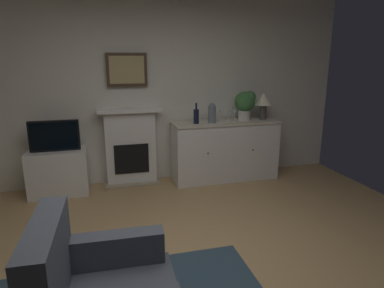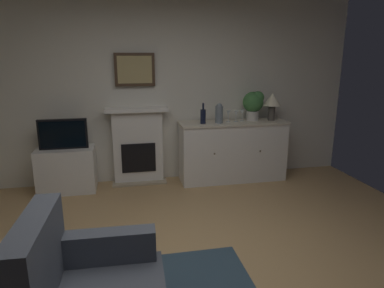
{
  "view_description": "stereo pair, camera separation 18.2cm",
  "coord_description": "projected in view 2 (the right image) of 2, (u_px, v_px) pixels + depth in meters",
  "views": [
    {
      "loc": [
        -0.67,
        -2.32,
        1.79
      ],
      "look_at": [
        0.12,
        0.65,
        1.0
      ],
      "focal_mm": 31.74,
      "sensor_mm": 36.0,
      "label": 1
    },
    {
      "loc": [
        -0.5,
        -2.36,
        1.79
      ],
      "look_at": [
        0.12,
        0.65,
        1.0
      ],
      "focal_mm": 31.74,
      "sensor_mm": 36.0,
      "label": 2
    }
  ],
  "objects": [
    {
      "name": "wine_glass_left",
      "position": [
        228.0,
        114.0,
        4.86
      ],
      "size": [
        0.07,
        0.07,
        0.16
      ],
      "color": "silver",
      "rests_on": "sideboard_cabinet"
    },
    {
      "name": "table_lamp",
      "position": [
        272.0,
        101.0,
        4.94
      ],
      "size": [
        0.26,
        0.26,
        0.4
      ],
      "color": "#4C4742",
      "rests_on": "sideboard_cabinet"
    },
    {
      "name": "wall_rear",
      "position": [
        157.0,
        85.0,
        4.86
      ],
      "size": [
        5.81,
        0.06,
        2.79
      ],
      "primitive_type": "cube",
      "color": "silver",
      "rests_on": "ground_plane"
    },
    {
      "name": "wine_bottle",
      "position": [
        203.0,
        116.0,
        4.74
      ],
      "size": [
        0.08,
        0.08,
        0.29
      ],
      "color": "black",
      "rests_on": "sideboard_cabinet"
    },
    {
      "name": "sideboard_cabinet",
      "position": [
        232.0,
        151.0,
        5.01
      ],
      "size": [
        1.57,
        0.49,
        0.88
      ],
      "color": "white",
      "rests_on": "ground_plane"
    },
    {
      "name": "tv_cabinet",
      "position": [
        67.0,
        170.0,
        4.6
      ],
      "size": [
        0.75,
        0.42,
        0.6
      ],
      "color": "white",
      "rests_on": "ground_plane"
    },
    {
      "name": "ground_plane",
      "position": [
        194.0,
        287.0,
        2.79
      ],
      "size": [
        5.81,
        5.17,
        0.1
      ],
      "primitive_type": "cube",
      "color": "tan",
      "rests_on": "ground"
    },
    {
      "name": "vase_decorative",
      "position": [
        219.0,
        113.0,
        4.77
      ],
      "size": [
        0.11,
        0.11,
        0.28
      ],
      "color": "slate",
      "rests_on": "sideboard_cabinet"
    },
    {
      "name": "framed_picture",
      "position": [
        135.0,
        70.0,
        4.66
      ],
      "size": [
        0.55,
        0.04,
        0.45
      ],
      "color": "#473323"
    },
    {
      "name": "wine_glass_center",
      "position": [
        236.0,
        113.0,
        4.87
      ],
      "size": [
        0.07,
        0.07,
        0.16
      ],
      "color": "silver",
      "rests_on": "sideboard_cabinet"
    },
    {
      "name": "wine_glass_right",
      "position": [
        242.0,
        113.0,
        4.93
      ],
      "size": [
        0.07,
        0.07,
        0.16
      ],
      "color": "silver",
      "rests_on": "sideboard_cabinet"
    },
    {
      "name": "fireplace_unit",
      "position": [
        138.0,
        146.0,
        4.89
      ],
      "size": [
        0.87,
        0.3,
        1.1
      ],
      "color": "white",
      "rests_on": "ground_plane"
    },
    {
      "name": "tv_set",
      "position": [
        63.0,
        134.0,
        4.46
      ],
      "size": [
        0.62,
        0.07,
        0.4
      ],
      "color": "black",
      "rests_on": "tv_cabinet"
    },
    {
      "name": "potted_plant_small",
      "position": [
        254.0,
        103.0,
        4.94
      ],
      "size": [
        0.3,
        0.3,
        0.43
      ],
      "color": "beige",
      "rests_on": "sideboard_cabinet"
    }
  ]
}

